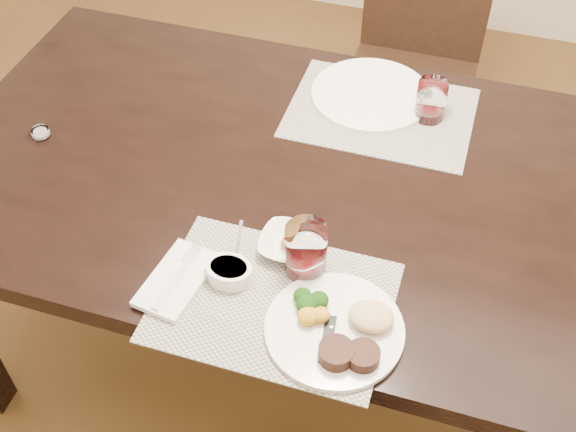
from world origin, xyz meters
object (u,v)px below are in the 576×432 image
(steak_knife, at_px, (332,328))
(far_plate, at_px, (371,95))
(chair_far, at_px, (416,54))
(cracker_bowl, at_px, (289,243))
(dinner_plate, at_px, (341,330))
(wine_glass_near, at_px, (306,252))

(steak_knife, bearing_deg, far_plate, 89.99)
(chair_far, relative_size, cracker_bowl, 7.22)
(chair_far, xyz_separation_m, dinner_plate, (0.07, -1.34, 0.27))
(steak_knife, distance_m, cracker_bowl, 0.22)
(dinner_plate, relative_size, wine_glass_near, 2.26)
(dinner_plate, height_order, steak_knife, dinner_plate)
(chair_far, distance_m, steak_knife, 1.36)
(steak_knife, xyz_separation_m, wine_glass_near, (-0.09, 0.13, 0.05))
(chair_far, distance_m, dinner_plate, 1.37)
(steak_knife, distance_m, far_plate, 0.74)
(chair_far, relative_size, steak_knife, 3.53)
(cracker_bowl, distance_m, wine_glass_near, 0.07)
(chair_far, height_order, far_plate, chair_far)
(dinner_plate, distance_m, far_plate, 0.74)
(dinner_plate, distance_m, cracker_bowl, 0.23)
(wine_glass_near, xyz_separation_m, far_plate, (-0.00, 0.60, -0.05))
(chair_far, height_order, wine_glass_near, chair_far)
(dinner_plate, distance_m, steak_knife, 0.02)
(dinner_plate, xyz_separation_m, steak_knife, (-0.02, 0.00, -0.01))
(chair_far, height_order, cracker_bowl, chair_far)
(wine_glass_near, distance_m, far_plate, 0.60)
(chair_far, xyz_separation_m, cracker_bowl, (-0.09, -1.16, 0.27))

